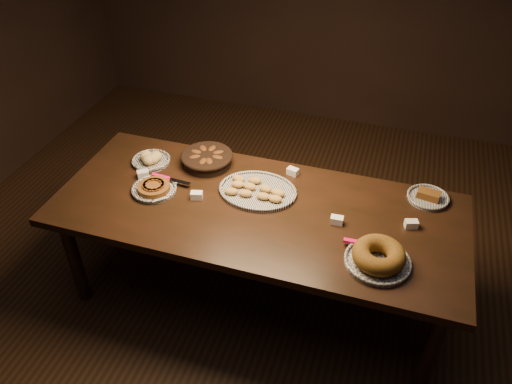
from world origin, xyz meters
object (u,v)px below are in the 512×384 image
(buffet_table, at_px, (257,217))
(madeleine_platter, at_px, (257,190))
(bundt_cake_plate, at_px, (378,257))
(apple_tart_plate, at_px, (154,188))

(buffet_table, relative_size, madeleine_platter, 5.06)
(bundt_cake_plate, bearing_deg, madeleine_platter, 135.32)
(apple_tart_plate, bearing_deg, bundt_cake_plate, -31.80)
(buffet_table, xyz_separation_m, madeleine_platter, (-0.04, 0.13, 0.09))
(buffet_table, distance_m, apple_tart_plate, 0.65)
(buffet_table, xyz_separation_m, bundt_cake_plate, (0.72, -0.24, 0.12))
(apple_tart_plate, height_order, bundt_cake_plate, bundt_cake_plate)
(buffet_table, height_order, bundt_cake_plate, bundt_cake_plate)
(buffet_table, xyz_separation_m, apple_tart_plate, (-0.64, -0.04, 0.09))
(buffet_table, height_order, apple_tart_plate, apple_tart_plate)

